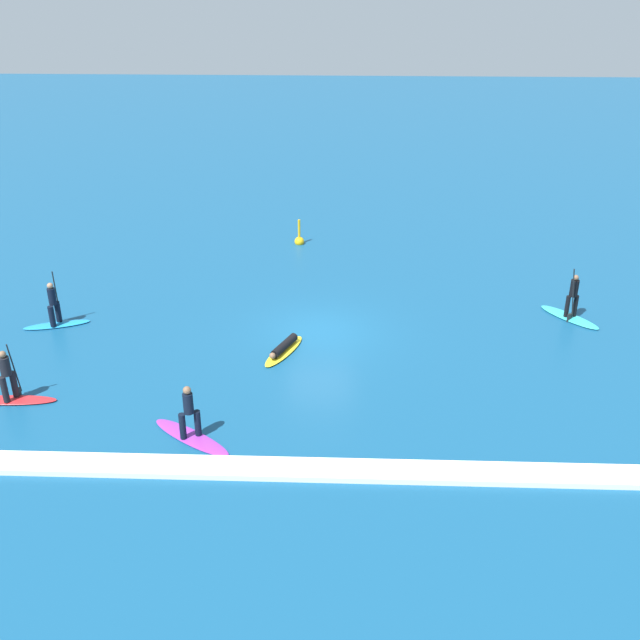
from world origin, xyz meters
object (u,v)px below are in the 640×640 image
at_px(surfer_on_red_board, 10,388).
at_px(marker_buoy, 299,240).
at_px(surfer_on_blue_board, 55,314).
at_px(surfer_on_yellow_board, 284,349).
at_px(surfer_on_teal_board, 571,308).
at_px(surfer_on_purple_board, 190,425).

height_order(surfer_on_red_board, marker_buoy, surfer_on_red_board).
xyz_separation_m(surfer_on_blue_board, marker_buoy, (8.78, 9.05, -0.31)).
relative_size(surfer_on_blue_board, surfer_on_yellow_board, 0.98).
bearing_deg(surfer_on_teal_board, surfer_on_blue_board, -126.14).
bearing_deg(marker_buoy, surfer_on_teal_board, -34.87).
relative_size(surfer_on_blue_board, marker_buoy, 1.87).
bearing_deg(surfer_on_red_board, surfer_on_blue_board, 92.32).
height_order(surfer_on_red_board, surfer_on_yellow_board, surfer_on_red_board).
distance_m(surfer_on_yellow_board, marker_buoy, 10.84).
bearing_deg(surfer_on_blue_board, surfer_on_yellow_board, -29.35).
relative_size(surfer_on_teal_board, marker_buoy, 1.83).
xyz_separation_m(surfer_on_teal_board, marker_buoy, (-11.06, 7.71, -0.28)).
distance_m(surfer_on_purple_board, surfer_on_yellow_board, 5.81).
relative_size(surfer_on_yellow_board, marker_buoy, 1.90).
bearing_deg(surfer_on_teal_board, surfer_on_red_board, -111.13).
distance_m(surfer_on_purple_board, surfer_on_blue_board, 9.65).
bearing_deg(surfer_on_yellow_board, surfer_on_teal_board, 130.01).
distance_m(surfer_on_teal_board, surfer_on_blue_board, 19.88).
relative_size(surfer_on_red_board, surfer_on_teal_board, 1.17).
bearing_deg(surfer_on_red_board, surfer_on_yellow_board, 20.39).
bearing_deg(surfer_on_red_board, marker_buoy, 57.60).
xyz_separation_m(surfer_on_red_board, marker_buoy, (8.36, 14.35, -0.32)).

